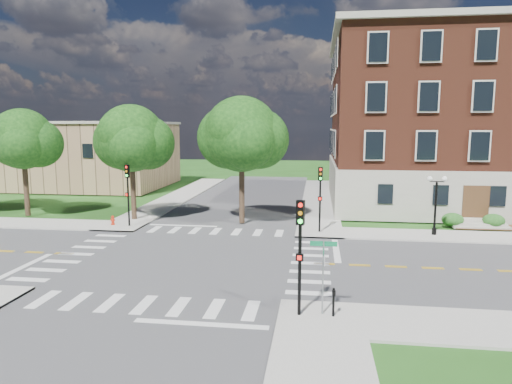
# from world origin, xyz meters

# --- Properties ---
(ground) EXTENTS (160.00, 160.00, 0.00)m
(ground) POSITION_xyz_m (0.00, 0.00, 0.00)
(ground) COLOR #1F4B15
(ground) RESTS_ON ground
(road_ew) EXTENTS (90.00, 12.00, 0.01)m
(road_ew) POSITION_xyz_m (0.00, 0.00, 0.01)
(road_ew) COLOR #3D3D3F
(road_ew) RESTS_ON ground
(road_ns) EXTENTS (12.00, 90.00, 0.01)m
(road_ns) POSITION_xyz_m (0.00, 0.00, 0.01)
(road_ns) COLOR #3D3D3F
(road_ns) RESTS_ON ground
(sidewalk_ne) EXTENTS (34.00, 34.00, 0.12)m
(sidewalk_ne) POSITION_xyz_m (15.38, 15.38, 0.06)
(sidewalk_ne) COLOR #9E9B93
(sidewalk_ne) RESTS_ON ground
(sidewalk_nw) EXTENTS (34.00, 34.00, 0.12)m
(sidewalk_nw) POSITION_xyz_m (-15.38, 15.38, 0.06)
(sidewalk_nw) COLOR #9E9B93
(sidewalk_nw) RESTS_ON ground
(crosswalk_east) EXTENTS (2.20, 10.20, 0.02)m
(crosswalk_east) POSITION_xyz_m (7.20, 0.00, 0.00)
(crosswalk_east) COLOR silver
(crosswalk_east) RESTS_ON ground
(stop_bar_east) EXTENTS (0.40, 5.50, 0.00)m
(stop_bar_east) POSITION_xyz_m (8.80, 3.00, 0.00)
(stop_bar_east) COLOR silver
(stop_bar_east) RESTS_ON ground
(main_building) EXTENTS (30.60, 22.40, 16.50)m
(main_building) POSITION_xyz_m (24.00, 21.99, 8.34)
(main_building) COLOR #9C978A
(main_building) RESTS_ON ground
(secondary_building) EXTENTS (20.40, 15.40, 8.30)m
(secondary_building) POSITION_xyz_m (-22.00, 30.00, 4.28)
(secondary_building) COLOR #947251
(secondary_building) RESTS_ON ground
(tree_b) EXTENTS (5.17, 5.17, 9.24)m
(tree_b) POSITION_xyz_m (-17.50, 10.49, 6.75)
(tree_b) COLOR black
(tree_b) RESTS_ON ground
(tree_c) EXTENTS (5.54, 5.54, 9.52)m
(tree_c) POSITION_xyz_m (-7.72, 10.36, 6.85)
(tree_c) COLOR black
(tree_c) RESTS_ON ground
(tree_d) EXTENTS (5.96, 5.96, 10.10)m
(tree_d) POSITION_xyz_m (1.53, 10.05, 7.22)
(tree_d) COLOR black
(tree_d) RESTS_ON ground
(traffic_signal_se) EXTENTS (0.36, 0.42, 4.80)m
(traffic_signal_se) POSITION_xyz_m (6.87, -7.60, 3.19)
(traffic_signal_se) COLOR black
(traffic_signal_se) RESTS_ON ground
(traffic_signal_ne) EXTENTS (0.36, 0.41, 4.80)m
(traffic_signal_ne) POSITION_xyz_m (7.74, 7.69, 3.19)
(traffic_signal_ne) COLOR black
(traffic_signal_ne) RESTS_ON ground
(traffic_signal_nw) EXTENTS (0.38, 0.45, 4.80)m
(traffic_signal_nw) POSITION_xyz_m (-7.04, 7.71, 3.19)
(traffic_signal_nw) COLOR black
(traffic_signal_nw) RESTS_ON ground
(twin_lamp_west) EXTENTS (1.36, 0.36, 4.23)m
(twin_lamp_west) POSITION_xyz_m (15.93, 7.86, 2.52)
(twin_lamp_west) COLOR black
(twin_lamp_west) RESTS_ON ground
(street_sign_pole) EXTENTS (1.10, 1.10, 3.10)m
(street_sign_pole) POSITION_xyz_m (7.83, -7.40, 2.31)
(street_sign_pole) COLOR gray
(street_sign_pole) RESTS_ON ground
(push_button_post) EXTENTS (0.14, 0.21, 1.20)m
(push_button_post) POSITION_xyz_m (8.26, -7.59, 0.80)
(push_button_post) COLOR black
(push_button_post) RESTS_ON ground
(fire_hydrant) EXTENTS (0.35, 0.35, 0.75)m
(fire_hydrant) POSITION_xyz_m (-8.47, 7.89, 0.46)
(fire_hydrant) COLOR #B6220E
(fire_hydrant) RESTS_ON ground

